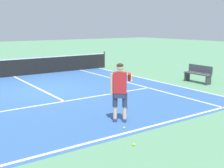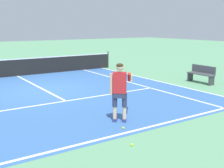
% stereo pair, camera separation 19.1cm
% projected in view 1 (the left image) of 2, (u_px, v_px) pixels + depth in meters
% --- Properties ---
extents(ground_plane, '(80.00, 80.00, 0.00)m').
position_uv_depth(ground_plane, '(43.00, 91.00, 12.32)').
color(ground_plane, '#609E70').
extents(court_inner_surface, '(10.98, 10.62, 0.00)m').
position_uv_depth(court_inner_surface, '(51.00, 95.00, 11.65)').
color(court_inner_surface, '#3866A8').
rests_on(court_inner_surface, ground).
extents(line_baseline, '(10.98, 0.10, 0.01)m').
position_uv_depth(line_baseline, '(128.00, 132.00, 7.53)').
color(line_baseline, white).
rests_on(line_baseline, ground).
extents(line_service, '(8.23, 0.10, 0.01)m').
position_uv_depth(line_service, '(64.00, 101.00, 10.61)').
color(line_service, white).
rests_on(line_service, ground).
extents(line_centre_service, '(0.10, 6.40, 0.01)m').
position_uv_depth(line_centre_service, '(34.00, 86.00, 13.19)').
color(line_centre_service, white).
rests_on(line_centre_service, ground).
extents(line_singles_right, '(0.10, 10.22, 0.01)m').
position_uv_depth(line_singles_right, '(130.00, 83.00, 13.94)').
color(line_singles_right, white).
rests_on(line_singles_right, ground).
extents(line_doubles_right, '(0.10, 10.22, 0.01)m').
position_uv_depth(line_doubles_right, '(152.00, 80.00, 14.71)').
color(line_doubles_right, white).
rests_on(line_doubles_right, ground).
extents(tennis_net, '(11.96, 0.08, 1.07)m').
position_uv_depth(tennis_net, '(13.00, 67.00, 15.67)').
color(tennis_net, '#333338').
rests_on(tennis_net, ground).
extents(tennis_player, '(1.12, 0.82, 1.71)m').
position_uv_depth(tennis_player, '(120.00, 88.00, 8.23)').
color(tennis_player, navy).
rests_on(tennis_player, ground).
extents(tennis_ball_near_feet, '(0.07, 0.07, 0.07)m').
position_uv_depth(tennis_ball_near_feet, '(124.00, 128.00, 7.78)').
color(tennis_ball_near_feet, '#CCE02D').
rests_on(tennis_ball_near_feet, ground).
extents(tennis_ball_by_baseline, '(0.07, 0.07, 0.07)m').
position_uv_depth(tennis_ball_by_baseline, '(134.00, 145.00, 6.69)').
color(tennis_ball_by_baseline, '#CCE02D').
rests_on(tennis_ball_by_baseline, ground).
extents(courtside_bench, '(0.40, 1.40, 0.85)m').
position_uv_depth(courtside_bench, '(198.00, 74.00, 14.00)').
color(courtside_bench, '#47474C').
rests_on(courtside_bench, ground).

